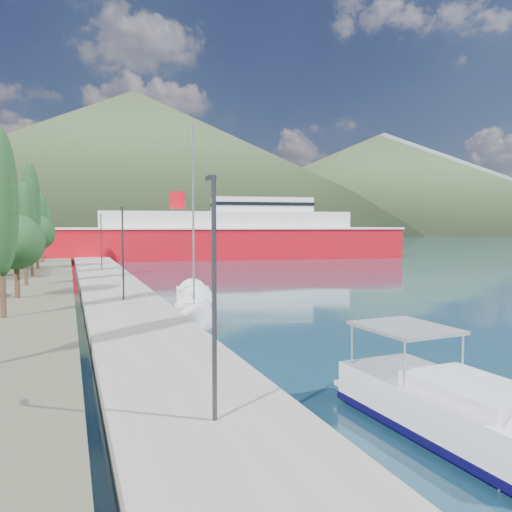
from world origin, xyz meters
name	(u,v)px	position (x,y,z in m)	size (l,w,h in m)	color
ground	(117,247)	(0.00, 120.00, 0.00)	(1400.00, 1400.00, 0.00)	#16384B
quay	(110,286)	(-9.00, 26.00, 0.40)	(5.00, 88.00, 0.80)	gray
hills_far	(191,170)	(138.59, 618.73, 77.39)	(1480.00, 900.00, 180.00)	slate
hills_near	(213,172)	(98.04, 372.50, 49.18)	(1010.00, 520.00, 115.00)	#374829
tree_row	(29,224)	(-15.63, 31.59, 5.76)	(4.02, 63.91, 11.06)	#47301E
lamp_posts	(122,249)	(-9.00, 15.03, 4.08)	(0.15, 44.79, 6.06)	#2D2D33
motor_cruiser	(499,438)	(-2.75, -9.82, 0.56)	(3.18, 9.33, 3.39)	black
sailboat_near	(196,321)	(-5.70, 8.49, 0.28)	(3.28, 7.38, 10.24)	silver
sailboat_mid	(195,302)	(-4.20, 14.84, 0.33)	(4.37, 9.87, 13.76)	silver
ferry	(228,237)	(13.54, 63.76, 3.65)	(61.56, 21.88, 11.98)	#B70C16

